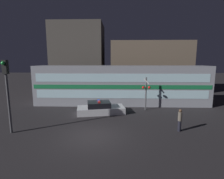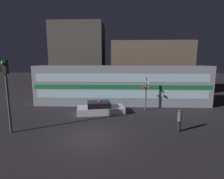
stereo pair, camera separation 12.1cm
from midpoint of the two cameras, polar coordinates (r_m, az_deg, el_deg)
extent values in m
plane|color=#262326|center=(11.86, -6.77, -14.99)|extent=(120.00, 120.00, 0.00)
cube|color=gray|center=(19.77, 2.87, 1.50)|extent=(19.03, 3.06, 4.33)
cube|color=#19723F|center=(18.25, 2.95, 0.83)|extent=(18.65, 0.03, 0.43)
cube|color=silver|center=(18.38, 2.93, -1.57)|extent=(18.08, 0.02, 0.87)
cube|color=silver|center=(18.13, 2.98, 3.81)|extent=(18.08, 0.02, 0.87)
cube|color=silver|center=(16.54, -3.88, -6.69)|extent=(4.62, 2.67, 0.61)
cube|color=black|center=(16.39, -4.51, -4.85)|extent=(2.36, 2.02, 0.50)
cube|color=red|center=(16.04, -4.44, -4.02)|extent=(0.30, 0.59, 0.12)
cube|color=blue|center=(16.59, -4.60, -3.58)|extent=(0.30, 0.59, 0.12)
cylinder|color=black|center=(13.29, 20.90, -11.06)|extent=(0.23, 0.23, 0.76)
cylinder|color=#595147|center=(13.07, 21.08, -8.20)|extent=(0.27, 0.27, 0.63)
sphere|color=brown|center=(12.95, 21.19, -6.44)|extent=(0.20, 0.20, 0.20)
cylinder|color=#4C4C51|center=(17.62, 10.80, -1.37)|extent=(0.13, 0.13, 3.28)
sphere|color=red|center=(17.32, 9.99, 0.68)|extent=(0.26, 0.26, 0.26)
sphere|color=red|center=(17.41, 11.88, 0.67)|extent=(0.26, 0.26, 0.26)
cube|color=white|center=(17.34, 10.97, 2.63)|extent=(0.58, 0.03, 0.58)
cylinder|color=#4C4C51|center=(13.58, -30.84, -4.14)|extent=(0.16, 0.16, 4.03)
cube|color=black|center=(13.28, -31.73, 6.27)|extent=(0.30, 0.30, 0.90)
sphere|color=green|center=(13.11, -32.30, 7.31)|extent=(0.23, 0.23, 0.23)
cube|color=#47423D|center=(27.87, -10.78, 9.80)|extent=(7.43, 6.17, 10.29)
cube|color=brown|center=(27.98, 11.80, 7.04)|extent=(11.65, 6.07, 7.64)
camera|label=1|loc=(0.06, -90.19, -0.03)|focal=28.00mm
camera|label=2|loc=(0.06, 89.81, 0.03)|focal=28.00mm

